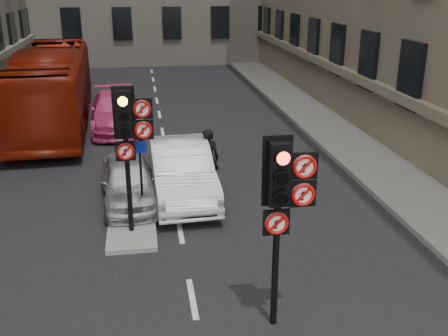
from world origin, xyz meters
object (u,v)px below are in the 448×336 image
object	(u,v)px
signal_far	(129,130)
car_pink	(116,111)
car_silver	(129,181)
motorcyclist	(208,159)
info_sign	(141,169)
bus_red	(52,87)
signal_near	(283,194)
motorcycle	(157,178)
car_white	(181,170)

from	to	relation	value
signal_far	car_pink	xyz separation A→B (m)	(-0.76, 9.94, -1.96)
signal_far	car_silver	xyz separation A→B (m)	(-0.15, 2.01, -2.06)
signal_far	motorcyclist	size ratio (longest dim) A/B	1.93
car_silver	info_sign	world-z (taller)	info_sign
bus_red	motorcyclist	world-z (taller)	bus_red
signal_far	signal_near	bearing A→B (deg)	-56.98
motorcyclist	motorcycle	bearing A→B (deg)	13.24
signal_near	info_sign	xyz separation A→B (m)	(-2.39, 4.74, -1.14)
car_white	bus_red	world-z (taller)	bus_red
signal_far	motorcycle	size ratio (longest dim) A/B	2.39
car_pink	info_sign	size ratio (longest dim) A/B	2.47
bus_red	car_white	bearing A→B (deg)	-64.26
car_silver	motorcyclist	bearing A→B (deg)	13.10
car_pink	motorcycle	xyz separation A→B (m)	(1.43, -7.31, -0.29)
signal_far	car_white	bearing A→B (deg)	59.67
motorcyclist	info_sign	bearing A→B (deg)	53.54
car_white	motorcycle	bearing A→B (deg)	151.59
car_silver	car_pink	xyz separation A→B (m)	(-0.61, 7.93, 0.10)
car_pink	bus_red	xyz separation A→B (m)	(-2.63, 1.06, 0.88)
car_pink	signal_far	bearing A→B (deg)	-89.46
signal_near	motorcycle	size ratio (longest dim) A/B	2.39
signal_near	car_pink	size ratio (longest dim) A/B	0.70
signal_near	car_pink	bearing A→B (deg)	103.56
motorcycle	info_sign	xyz separation A→B (m)	(-0.45, -1.89, 1.00)
signal_near	car_white	bearing A→B (deg)	101.31
car_white	info_sign	world-z (taller)	info_sign
signal_far	bus_red	distance (m)	11.56
car_white	motorcyclist	distance (m)	0.98
car_white	info_sign	bearing A→B (deg)	-128.15
car_silver	motorcyclist	world-z (taller)	motorcyclist
car_silver	signal_far	bearing A→B (deg)	-90.70
car_white	motorcycle	distance (m)	0.82
car_pink	info_sign	world-z (taller)	info_sign
bus_red	motorcyclist	size ratio (longest dim) A/B	6.25
car_silver	info_sign	xyz separation A→B (m)	(0.37, -1.27, 0.81)
signal_far	bus_red	size ratio (longest dim) A/B	0.31
car_pink	info_sign	distance (m)	9.28
signal_far	motorcycle	distance (m)	3.52
signal_far	motorcycle	xyz separation A→B (m)	(0.67, 2.63, -2.25)
info_sign	car_pink	bearing A→B (deg)	93.03
car_white	info_sign	xyz separation A→B (m)	(-1.13, -1.55, 0.66)
motorcycle	info_sign	world-z (taller)	info_sign
car_pink	motorcycle	distance (m)	7.46
car_silver	car_pink	size ratio (longest dim) A/B	0.74
car_silver	car_pink	world-z (taller)	car_pink
car_pink	motorcyclist	distance (m)	7.75
car_pink	bus_red	world-z (taller)	bus_red
signal_near	info_sign	distance (m)	5.43
signal_near	signal_far	xyz separation A→B (m)	(-2.60, 4.00, 0.12)
car_white	car_pink	size ratio (longest dim) A/B	0.94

